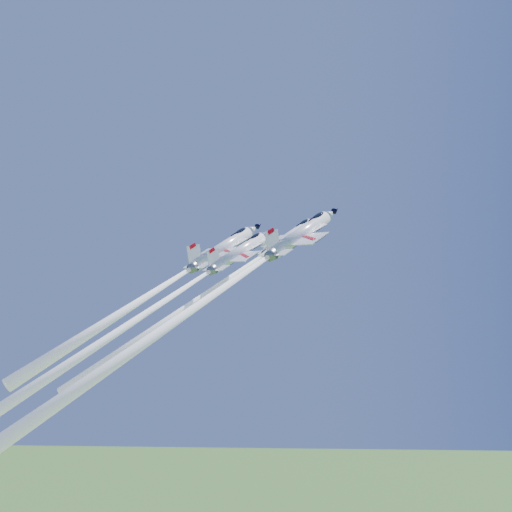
# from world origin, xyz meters

# --- Properties ---
(jet_lead) EXTENTS (31.17, 30.76, 37.84)m
(jet_lead) POSITION_xyz_m (-5.45, -3.98, 71.97)
(jet_lead) COLOR white
(jet_left) EXTENTS (30.04, 29.30, 35.19)m
(jet_left) POSITION_xyz_m (-15.66, -2.01, 71.82)
(jet_left) COLOR white
(jet_right) EXTENTS (37.58, 37.22, 46.13)m
(jet_right) POSITION_xyz_m (-6.53, -16.50, 67.77)
(jet_right) COLOR white
(jet_slot) EXTENTS (31.54, 31.27, 38.82)m
(jet_slot) POSITION_xyz_m (-14.37, -15.26, 66.69)
(jet_slot) COLOR white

